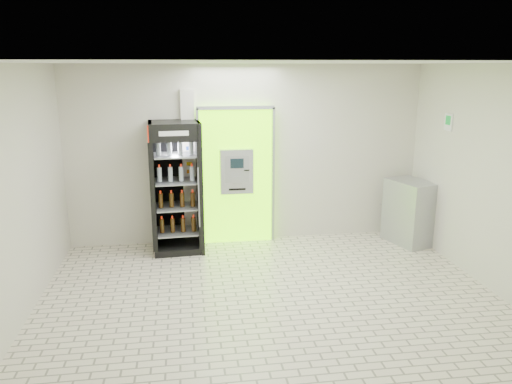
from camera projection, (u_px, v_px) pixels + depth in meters
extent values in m
plane|color=beige|center=(272.00, 303.00, 6.42)|extent=(6.00, 6.00, 0.00)
plane|color=beige|center=(247.00, 155.00, 8.45)|extent=(6.00, 0.00, 6.00)
plane|color=beige|center=(334.00, 271.00, 3.66)|extent=(6.00, 0.00, 6.00)
plane|color=beige|center=(12.00, 199.00, 5.64)|extent=(0.00, 5.00, 5.00)
plane|color=beige|center=(500.00, 182.00, 6.47)|extent=(0.00, 5.00, 5.00)
plane|color=white|center=(274.00, 62.00, 5.69)|extent=(6.00, 6.00, 0.00)
cube|color=#77FB00|center=(236.00, 176.00, 8.44)|extent=(1.20, 0.12, 2.30)
cube|color=gray|center=(236.00, 108.00, 8.09)|extent=(1.28, 0.04, 0.06)
cube|color=gray|center=(199.00, 178.00, 8.29)|extent=(0.04, 0.04, 2.30)
cube|color=gray|center=(273.00, 176.00, 8.46)|extent=(0.04, 0.04, 2.30)
cube|color=black|center=(243.00, 213.00, 8.57)|extent=(0.62, 0.01, 0.67)
cube|color=black|center=(215.00, 128.00, 8.14)|extent=(0.22, 0.01, 0.18)
cube|color=#9EA1A5|center=(237.00, 172.00, 8.31)|extent=(0.55, 0.12, 0.75)
cube|color=black|center=(237.00, 163.00, 8.21)|extent=(0.22, 0.01, 0.16)
cube|color=gray|center=(237.00, 180.00, 8.28)|extent=(0.16, 0.01, 0.12)
cube|color=black|center=(247.00, 170.00, 8.27)|extent=(0.09, 0.01, 0.02)
cube|color=black|center=(237.00, 189.00, 8.32)|extent=(0.28, 0.01, 0.03)
cube|color=silver|center=(189.00, 168.00, 8.32)|extent=(0.22, 0.10, 2.60)
cube|color=#193FB2|center=(189.00, 148.00, 8.18)|extent=(0.09, 0.01, 0.06)
cube|color=red|center=(189.00, 156.00, 8.21)|extent=(0.09, 0.01, 0.06)
cube|color=yellow|center=(189.00, 164.00, 8.24)|extent=(0.09, 0.01, 0.06)
cube|color=orange|center=(190.00, 171.00, 8.27)|extent=(0.09, 0.01, 0.06)
cube|color=red|center=(190.00, 179.00, 8.31)|extent=(0.09, 0.01, 0.06)
cube|color=black|center=(176.00, 187.00, 8.04)|extent=(0.84, 0.77, 2.12)
cube|color=black|center=(177.00, 183.00, 8.36)|extent=(0.80, 0.10, 2.12)
cube|color=#B31E09|center=(174.00, 133.00, 7.47)|extent=(0.78, 0.06, 0.25)
cube|color=white|center=(174.00, 133.00, 7.47)|extent=(0.44, 0.03, 0.07)
cube|color=black|center=(179.00, 246.00, 8.29)|extent=(0.84, 0.77, 0.11)
cylinder|color=gray|center=(199.00, 198.00, 7.74)|extent=(0.03, 0.03, 0.95)
cube|color=gray|center=(178.00, 231.00, 8.22)|extent=(0.71, 0.66, 0.02)
cube|color=gray|center=(177.00, 206.00, 8.12)|extent=(0.71, 0.66, 0.02)
cube|color=gray|center=(176.00, 181.00, 8.01)|extent=(0.71, 0.66, 0.02)
cube|color=gray|center=(175.00, 155.00, 7.91)|extent=(0.71, 0.66, 0.02)
cube|color=#9EA1A5|center=(410.00, 212.00, 8.49)|extent=(0.76, 0.94, 1.09)
cube|color=gray|center=(395.00, 210.00, 8.44)|extent=(0.24, 0.76, 0.01)
cube|color=white|center=(449.00, 122.00, 7.66)|extent=(0.02, 0.22, 0.26)
cube|color=#0D8F2F|center=(448.00, 120.00, 7.65)|extent=(0.00, 0.14, 0.14)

